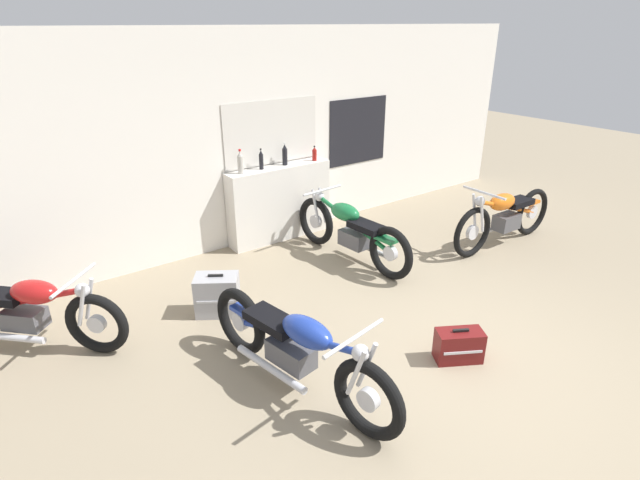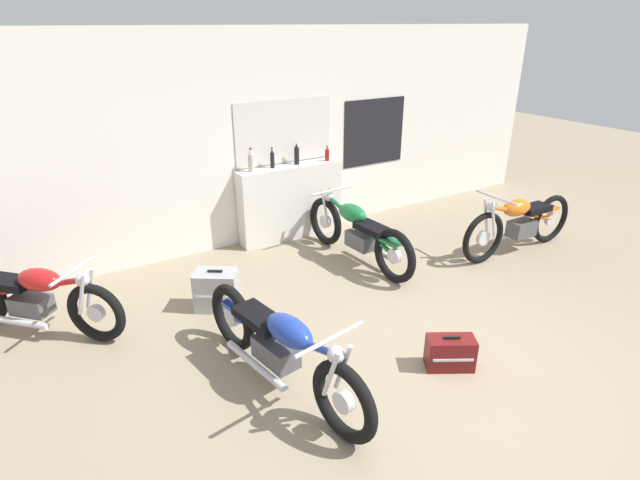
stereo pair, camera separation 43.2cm
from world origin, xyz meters
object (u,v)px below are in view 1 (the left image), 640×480
at_px(motorcycle_orange, 504,216).
at_px(bottle_left_center, 261,160).
at_px(bottle_right_center, 314,154).
at_px(motorcycle_green, 351,231).
at_px(bottle_center, 285,155).
at_px(bottle_leftmost, 240,163).
at_px(motorcycle_blue, 296,348).
at_px(motorcycle_red, 29,311).
at_px(hard_case_silver, 217,295).
at_px(hard_case_darkred, 459,346).

bearing_deg(motorcycle_orange, bottle_left_center, 141.55).
distance_m(bottle_left_center, bottle_right_center, 0.83).
bearing_deg(motorcycle_green, bottle_left_center, 116.76).
xyz_separation_m(bottle_center, bottle_right_center, (0.46, -0.05, -0.04)).
xyz_separation_m(bottle_left_center, motorcycle_orange, (2.57, -2.04, -0.74)).
height_order(bottle_center, motorcycle_green, bottle_center).
bearing_deg(bottle_leftmost, motorcycle_blue, -110.29).
relative_size(bottle_right_center, motorcycle_red, 0.15).
relative_size(motorcycle_blue, hard_case_silver, 3.99).
distance_m(bottle_left_center, motorcycle_green, 1.51).
bearing_deg(hard_case_silver, bottle_right_center, 30.45).
distance_m(bottle_left_center, motorcycle_orange, 3.36).
xyz_separation_m(bottle_center, hard_case_silver, (-1.73, -1.34, -0.96)).
xyz_separation_m(bottle_leftmost, bottle_center, (0.68, 0.02, -0.00)).
bearing_deg(hard_case_darkred, hard_case_silver, 124.73).
bearing_deg(motorcycle_green, motorcycle_blue, -139.61).
xyz_separation_m(bottle_left_center, hard_case_silver, (-1.36, -1.34, -0.95)).
distance_m(bottle_leftmost, hard_case_silver, 1.94).
height_order(bottle_center, bottle_right_center, bottle_center).
relative_size(motorcycle_blue, hard_case_darkred, 4.57).
height_order(bottle_center, hard_case_silver, bottle_center).
xyz_separation_m(bottle_leftmost, motorcycle_red, (-2.70, -0.82, -0.80)).
bearing_deg(hard_case_darkred, bottle_left_center, 90.77).
bearing_deg(bottle_center, hard_case_darkred, -95.46).
height_order(bottle_right_center, motorcycle_orange, bottle_right_center).
bearing_deg(hard_case_darkred, bottle_center, 84.54).
height_order(bottle_leftmost, hard_case_silver, bottle_leftmost).
xyz_separation_m(bottle_right_center, motorcycle_red, (-3.84, -0.79, -0.75)).
xyz_separation_m(bottle_right_center, motorcycle_green, (-0.24, -1.11, -0.73)).
bearing_deg(bottle_left_center, motorcycle_blue, -115.59).
relative_size(bottle_leftmost, motorcycle_red, 0.22).
bearing_deg(bottle_leftmost, motorcycle_orange, -34.97).
relative_size(bottle_center, motorcycle_blue, 0.15).
bearing_deg(motorcycle_blue, bottle_center, 58.60).
distance_m(motorcycle_orange, motorcycle_green, 2.16).
bearing_deg(bottle_right_center, bottle_leftmost, 178.19).
relative_size(bottle_center, motorcycle_red, 0.21).
bearing_deg(bottle_center, motorcycle_orange, -42.74).
xyz_separation_m(bottle_right_center, motorcycle_blue, (-2.17, -2.76, -0.74)).
xyz_separation_m(bottle_right_center, hard_case_silver, (-2.18, -1.28, -0.92)).
xyz_separation_m(motorcycle_blue, motorcycle_green, (1.94, 1.65, 0.00)).
distance_m(bottle_leftmost, bottle_center, 0.68).
bearing_deg(bottle_right_center, hard_case_darkred, -103.24).
bearing_deg(motorcycle_orange, hard_case_darkred, -152.18).
distance_m(motorcycle_blue, motorcycle_green, 2.54).
height_order(bottle_right_center, hard_case_silver, bottle_right_center).
distance_m(bottle_center, hard_case_silver, 2.39).
relative_size(bottle_leftmost, bottle_left_center, 1.14).
xyz_separation_m(motorcycle_orange, motorcycle_green, (-1.98, 0.87, -0.02)).
distance_m(bottle_leftmost, bottle_left_center, 0.32).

